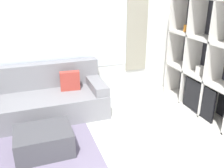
% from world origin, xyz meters
% --- Properties ---
extents(wall_back, '(6.21, 0.11, 2.70)m').
position_xyz_m(wall_back, '(0.00, 3.24, 1.36)').
color(wall_back, white).
rests_on(wall_back, ground_plane).
extents(area_rug, '(2.41, 2.26, 0.01)m').
position_xyz_m(area_rug, '(-0.99, 1.69, 0.01)').
color(area_rug, slate).
rests_on(area_rug, ground_plane).
extents(shelving_unit, '(0.39, 2.36, 1.99)m').
position_xyz_m(shelving_unit, '(2.34, 1.78, 0.96)').
color(shelving_unit, '#232328').
rests_on(shelving_unit, ground_plane).
extents(couch_main, '(2.10, 0.92, 0.87)m').
position_xyz_m(couch_main, '(-0.38, 2.75, 0.30)').
color(couch_main, gray).
rests_on(couch_main, ground_plane).
extents(ottoman, '(0.76, 0.58, 0.35)m').
position_xyz_m(ottoman, '(-0.50, 1.67, 0.18)').
color(ottoman, '#47474C').
rests_on(ottoman, ground_plane).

